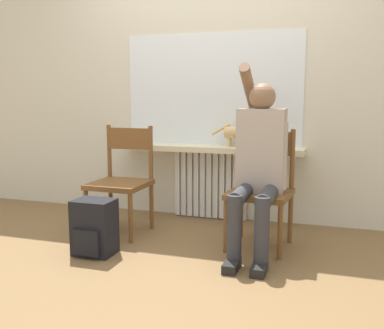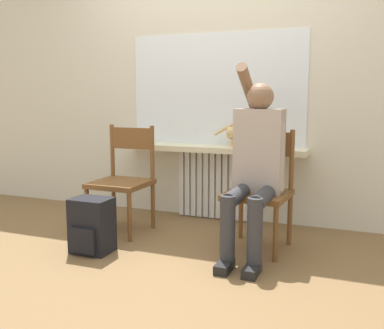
% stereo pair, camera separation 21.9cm
% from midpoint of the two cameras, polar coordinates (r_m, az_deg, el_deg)
% --- Properties ---
extents(ground_plane, '(12.00, 12.00, 0.00)m').
position_cam_midpoint_polar(ground_plane, '(3.17, -2.16, -11.97)').
color(ground_plane, brown).
extents(wall_with_window, '(7.00, 0.06, 2.70)m').
position_cam_midpoint_polar(wall_with_window, '(4.13, 4.79, 11.87)').
color(wall_with_window, beige).
rests_on(wall_with_window, ground_plane).
extents(radiator, '(0.67, 0.08, 0.63)m').
position_cam_midpoint_polar(radiator, '(4.13, 4.29, -2.56)').
color(radiator, silver).
rests_on(radiator, ground_plane).
extents(windowsill, '(1.69, 0.26, 0.05)m').
position_cam_midpoint_polar(windowsill, '(4.00, 4.00, 2.00)').
color(windowsill, beige).
rests_on(windowsill, radiator).
extents(window_glass, '(1.62, 0.01, 0.99)m').
position_cam_midpoint_polar(window_glass, '(4.09, 4.61, 9.46)').
color(window_glass, white).
rests_on(window_glass, windowsill).
extents(chair_left, '(0.45, 0.45, 0.88)m').
position_cam_midpoint_polar(chair_left, '(3.74, -7.08, -1.77)').
color(chair_left, brown).
rests_on(chair_left, ground_plane).
extents(chair_right, '(0.47, 0.47, 0.88)m').
position_cam_midpoint_polar(chair_right, '(3.35, 10.43, -3.07)').
color(chair_right, brown).
rests_on(chair_right, ground_plane).
extents(person, '(0.36, 1.00, 1.35)m').
position_cam_midpoint_polar(person, '(3.20, 10.06, 0.33)').
color(person, '#333338').
rests_on(person, ground_plane).
extents(cat, '(0.46, 0.10, 0.21)m').
position_cam_midpoint_polar(cat, '(3.91, 8.48, 3.96)').
color(cat, '#DBB77A').
rests_on(cat, windowsill).
extents(backpack, '(0.28, 0.24, 0.40)m').
position_cam_midpoint_polar(backpack, '(3.31, -10.76, -7.68)').
color(backpack, black).
rests_on(backpack, ground_plane).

